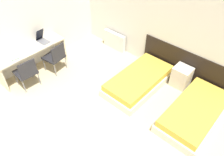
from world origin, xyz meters
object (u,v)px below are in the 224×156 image
(bed_near_door, at_px, (195,112))
(chair_near_laptop, at_px, (55,56))
(bed_near_window, at_px, (139,81))
(laptop, at_px, (42,39))
(nightstand, at_px, (181,77))
(chair_near_notebook, at_px, (26,72))

(bed_near_door, relative_size, chair_near_laptop, 2.22)
(bed_near_window, bearing_deg, laptop, -158.64)
(nightstand, bearing_deg, bed_near_window, -135.55)
(nightstand, distance_m, chair_near_laptop, 3.28)
(nightstand, xyz_separation_m, chair_near_laptop, (-2.78, -1.72, 0.20))
(bed_near_window, distance_m, chair_near_notebook, 2.75)
(laptop, bearing_deg, bed_near_door, 10.48)
(chair_near_notebook, bearing_deg, nightstand, 45.84)
(chair_near_laptop, bearing_deg, bed_near_window, 17.72)
(chair_near_laptop, xyz_separation_m, chair_near_notebook, (0.00, -0.85, 0.00))
(bed_near_window, bearing_deg, bed_near_door, 0.00)
(bed_near_window, xyz_separation_m, chair_near_laptop, (-2.03, -0.98, 0.30))
(chair_near_laptop, bearing_deg, nightstand, 23.61)
(bed_near_window, xyz_separation_m, laptop, (-2.51, -0.98, 0.62))
(bed_near_window, height_order, laptop, laptop)
(laptop, bearing_deg, nightstand, 24.54)
(bed_near_window, bearing_deg, nightstand, 44.45)
(bed_near_door, xyz_separation_m, laptop, (-4.01, -0.98, 0.62))
(bed_near_door, bearing_deg, nightstand, 135.55)
(bed_near_door, height_order, nightstand, nightstand)
(bed_near_door, height_order, laptop, laptop)
(nightstand, bearing_deg, laptop, -152.20)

